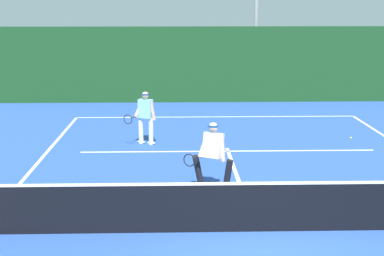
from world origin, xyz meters
name	(u,v)px	position (x,y,z in m)	size (l,w,h in m)	color
ground_plane	(257,231)	(0.00, 0.00, 0.00)	(80.00, 80.00, 0.00)	#294DA2
court_line_baseline_far	(216,117)	(0.00, 11.23, 0.00)	(10.58, 0.10, 0.01)	white
court_line_service	(228,151)	(0.00, 6.04, 0.00)	(8.62, 0.10, 0.01)	white
court_line_centre	(238,180)	(0.00, 3.20, 0.00)	(0.10, 6.40, 0.01)	white
tennis_net	(257,206)	(0.00, 0.00, 0.50)	(11.59, 0.09, 1.06)	#1E4723
player_near	(213,154)	(-0.70, 2.35, 0.90)	(1.15, 0.80, 1.64)	black
player_far	(145,115)	(-2.46, 7.01, 0.90)	(0.97, 0.84, 1.63)	silver
tennis_ball	(351,138)	(4.07, 7.47, 0.03)	(0.07, 0.07, 0.07)	#D1E033
back_fence_windscreen	(211,65)	(0.00, 14.61, 1.64)	(18.39, 0.12, 3.28)	#18421C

